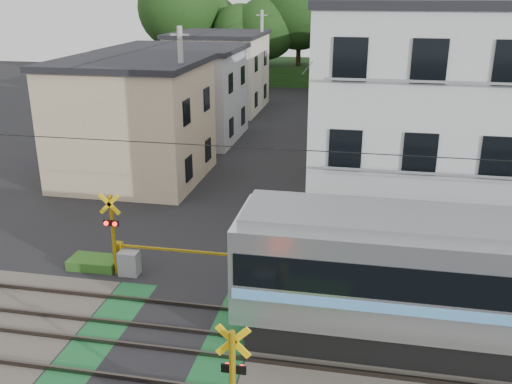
# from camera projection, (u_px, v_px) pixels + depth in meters

# --- Properties ---
(ground) EXTENTS (120.00, 120.00, 0.00)m
(ground) POSITION_uv_depth(u_px,v_px,m) (162.00, 340.00, 16.59)
(ground) COLOR black
(track_bed) EXTENTS (120.00, 120.00, 0.14)m
(track_bed) POSITION_uv_depth(u_px,v_px,m) (162.00, 339.00, 16.58)
(track_bed) COLOR #47423A
(track_bed) RESTS_ON ground
(crossing_signal_far) EXTENTS (4.74, 0.65, 3.09)m
(crossing_signal_far) POSITION_uv_depth(u_px,v_px,m) (127.00, 256.00, 20.20)
(crossing_signal_far) COLOR yellow
(crossing_signal_far) RESTS_ON ground
(apartment_block) EXTENTS (10.20, 8.36, 9.30)m
(apartment_block) POSITION_uv_depth(u_px,v_px,m) (446.00, 124.00, 22.25)
(apartment_block) COLOR silver
(apartment_block) RESTS_ON ground
(houses_row) EXTENTS (22.07, 31.35, 6.80)m
(houses_row) POSITION_uv_depth(u_px,v_px,m) (292.00, 86.00, 39.39)
(houses_row) COLOR #C7AF8D
(houses_row) RESTS_ON ground
(tree_hill) EXTENTS (40.00, 13.90, 11.91)m
(tree_hill) POSITION_uv_depth(u_px,v_px,m) (311.00, 28.00, 59.40)
(tree_hill) COLOR #1C3C14
(tree_hill) RESTS_ON ground
(catenary) EXTENTS (60.00, 5.04, 7.00)m
(catenary) POSITION_uv_depth(u_px,v_px,m) (381.00, 240.00, 14.29)
(catenary) COLOR #2D2D33
(catenary) RESTS_ON ground
(utility_poles) EXTENTS (7.90, 42.00, 8.00)m
(utility_poles) POSITION_uv_depth(u_px,v_px,m) (266.00, 80.00, 36.66)
(utility_poles) COLOR #A5A5A0
(utility_poles) RESTS_ON ground
(pedestrian) EXTENTS (0.73, 0.57, 1.76)m
(pedestrian) POSITION_uv_depth(u_px,v_px,m) (312.00, 120.00, 40.29)
(pedestrian) COLOR black
(pedestrian) RESTS_ON ground
(weed_patches) EXTENTS (10.25, 8.80, 0.40)m
(weed_patches) POSITION_uv_depth(u_px,v_px,m) (219.00, 343.00, 16.13)
(weed_patches) COLOR #2D5E1E
(weed_patches) RESTS_ON ground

